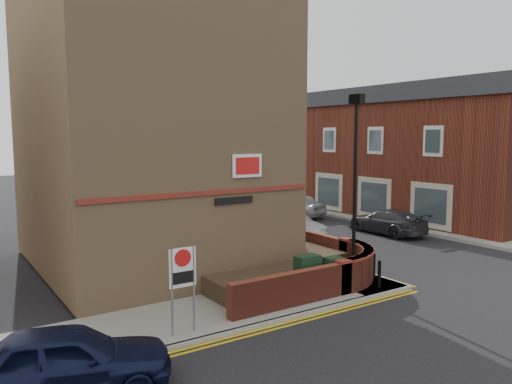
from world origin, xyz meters
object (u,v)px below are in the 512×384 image
object	(u,v)px
utility_cabinet_large	(307,274)
zone_sign	(183,274)
navy_hatchback	(67,360)
lamppost	(355,189)
silver_car_near	(292,225)

from	to	relation	value
utility_cabinet_large	zone_sign	xyz separation A→B (m)	(-4.70, -0.80, 0.92)
utility_cabinet_large	navy_hatchback	world-z (taller)	navy_hatchback
zone_sign	navy_hatchback	distance (m)	3.46
lamppost	zone_sign	size ratio (longest dim) A/B	2.86
lamppost	zone_sign	xyz separation A→B (m)	(-6.60, -0.70, -1.70)
lamppost	silver_car_near	xyz separation A→B (m)	(3.32, 7.60, -2.72)
navy_hatchback	zone_sign	bearing A→B (deg)	-51.62
zone_sign	lamppost	bearing A→B (deg)	6.07
zone_sign	silver_car_near	distance (m)	12.97
utility_cabinet_large	silver_car_near	xyz separation A→B (m)	(5.22, 7.50, -0.09)
utility_cabinet_large	navy_hatchback	xyz separation A→B (m)	(-7.79, -2.03, -0.03)
utility_cabinet_large	navy_hatchback	bearing A→B (deg)	-165.43
silver_car_near	lamppost	bearing A→B (deg)	-119.56
lamppost	silver_car_near	bearing A→B (deg)	66.44
lamppost	silver_car_near	world-z (taller)	lamppost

